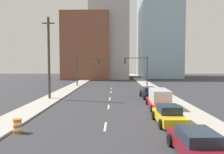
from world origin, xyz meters
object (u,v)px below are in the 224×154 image
Objects in this scene: box_truck_red at (159,99)px; sedan_black at (149,93)px; sedan_yellow at (169,115)px; traffic_signal_left at (84,67)px; traffic_signal_right at (140,67)px; sedan_maroon at (198,145)px; utility_pole_left_mid at (49,58)px; traffic_barrel at (17,126)px.

box_truck_red reaches higher than sedan_black.
box_truck_red reaches higher than sedan_yellow.
traffic_signal_left is at bearing 122.82° from sedan_black.
traffic_signal_right is at bearing 86.78° from sedan_yellow.
sedan_black is (0.44, 18.97, 0.03)m from sedan_maroon.
utility_pole_left_mid is at bearing -97.18° from traffic_signal_left.
traffic_signal_right reaches higher than box_truck_red.
sedan_maroon is at bearing -72.58° from traffic_signal_left.
sedan_maroon is at bearing -53.89° from utility_pole_left_mid.
traffic_signal_right reaches higher than sedan_black.
utility_pole_left_mid is 1.69× the size of box_truck_red.
sedan_maroon is at bearing -91.66° from traffic_signal_right.
sedan_maroon is (10.84, -3.71, 0.16)m from traffic_barrel.
utility_pole_left_mid is at bearing -129.75° from traffic_signal_right.
utility_pole_left_mid reaches higher than sedan_black.
sedan_maroon is (-0.99, -34.27, -3.46)m from traffic_signal_right.
sedan_maroon is at bearing -18.90° from traffic_barrel.
utility_pole_left_mid is at bearing 98.24° from traffic_barrel.
traffic_barrel is 0.20× the size of sedan_maroon.
traffic_signal_right reaches higher than sedan_yellow.
traffic_signal_left reaches higher than sedan_black.
traffic_signal_left is 19.27m from sedan_black.
traffic_signal_left reaches higher than sedan_maroon.
utility_pole_left_mid is 14.93m from traffic_barrel.
traffic_barrel is 11.13m from sedan_yellow.
traffic_signal_right is 1.30× the size of sedan_black.
traffic_signal_left is at bearing 118.08° from box_truck_red.
traffic_barrel is (-11.83, -30.56, -3.63)m from traffic_signal_right.
utility_pole_left_mid is 2.46× the size of sedan_yellow.
box_truck_red is at bearing -22.70° from utility_pole_left_mid.
sedan_black reaches higher than sedan_maroon.
box_truck_red is (0.43, 5.93, 0.29)m from sedan_yellow.
traffic_barrel is at bearing -168.78° from sedan_yellow.
traffic_signal_left is 36.09m from sedan_maroon.
sedan_black is (11.20, -15.30, -3.43)m from traffic_signal_left.
traffic_signal_right is 22.45m from box_truck_red.
box_truck_red reaches higher than traffic_barrel.
sedan_yellow is 0.68× the size of box_truck_red.
sedan_yellow is (10.79, -28.16, -3.43)m from traffic_signal_left.
traffic_barrel is at bearing -142.27° from box_truck_red.
sedan_yellow is at bearing -91.96° from traffic_signal_right.
sedan_black is at bearing 5.80° from utility_pole_left_mid.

